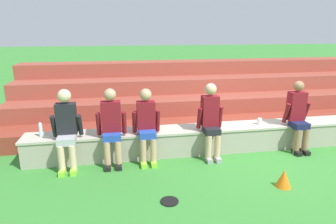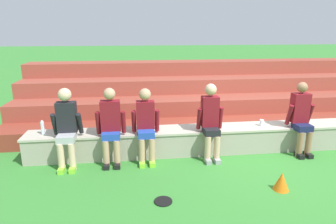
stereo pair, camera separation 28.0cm
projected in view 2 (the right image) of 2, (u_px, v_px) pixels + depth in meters
The scene contains 12 objects.
ground_plane at pixel (259, 154), 5.71m from camera, with size 80.00×80.00×0.00m, color #388433.
stone_seating_wall at pixel (254, 137), 5.89m from camera, with size 8.84×0.56×0.50m.
brick_bleachers at pixel (221, 97), 8.05m from camera, with size 10.54×3.06×1.47m.
person_far_left at pixel (67, 126), 5.06m from camera, with size 0.51×0.57×1.39m.
person_left_of_center at pixel (111, 124), 5.16m from camera, with size 0.52×0.49×1.38m.
person_center at pixel (146, 123), 5.26m from camera, with size 0.51×0.54×1.34m.
person_right_of_center at pixel (211, 120), 5.37m from camera, with size 0.49×0.52×1.41m.
person_far_right at pixel (301, 117), 5.61m from camera, with size 0.50×0.53×1.39m.
water_bottle_mid_left at pixel (43, 128), 5.31m from camera, with size 0.06×0.06×0.26m.
plastic_cup_left_end at pixel (262, 123), 5.80m from camera, with size 0.08×0.08×0.13m, color white.
frisbee at pixel (163, 201), 4.13m from camera, with size 0.26×0.26×0.02m, color black.
sports_cone at pixel (282, 181), 4.41m from camera, with size 0.24×0.24×0.28m, color orange.
Camera 2 is at (-2.41, -5.01, 2.36)m, focal length 31.20 mm.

